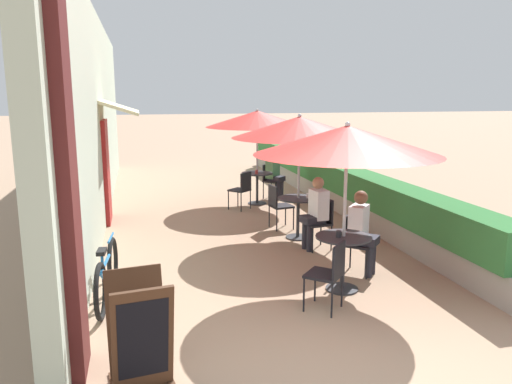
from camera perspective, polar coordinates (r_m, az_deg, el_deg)
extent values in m
plane|color=#9E7F66|center=(5.16, 8.93, -19.56)|extent=(120.00, 120.00, 0.00)
cube|color=#B2C1AD|center=(11.31, -17.62, 8.05)|extent=(0.24, 14.39, 4.20)
cube|color=#4C1919|center=(4.75, -20.91, 4.11)|extent=(0.12, 0.56, 4.20)
cube|color=maroon|center=(10.69, -16.70, 2.28)|extent=(0.08, 0.96, 2.10)
cube|color=beige|center=(10.56, -15.40, 9.34)|extent=(0.78, 1.80, 0.30)
cube|color=gray|center=(12.28, 8.37, -0.16)|extent=(0.44, 13.39, 0.45)
cube|color=#2D6B33|center=(12.19, 8.44, 2.17)|extent=(0.60, 12.72, 0.56)
cylinder|color=#28282D|center=(7.01, 9.78, -10.83)|extent=(0.44, 0.44, 0.02)
cylinder|color=#28282D|center=(6.89, 9.88, -8.00)|extent=(0.06, 0.06, 0.74)
cylinder|color=#28282D|center=(6.78, 9.99, -5.08)|extent=(0.75, 0.75, 0.02)
cylinder|color=#B7B7BC|center=(6.69, 10.09, -2.25)|extent=(0.04, 0.04, 2.18)
cone|color=red|center=(6.54, 10.37, 5.86)|extent=(2.43, 2.43, 0.38)
sphere|color=#B7B7BC|center=(6.52, 10.44, 7.60)|extent=(0.07, 0.07, 0.07)
cube|color=black|center=(6.23, 7.74, -9.34)|extent=(0.56, 0.56, 0.04)
cube|color=black|center=(6.10, 9.43, -7.75)|extent=(0.28, 0.30, 0.42)
cylinder|color=black|center=(6.53, 6.76, -10.45)|extent=(0.02, 0.02, 0.45)
cylinder|color=black|center=(6.22, 5.49, -11.55)|extent=(0.02, 0.02, 0.45)
cylinder|color=black|center=(6.41, 9.80, -10.95)|extent=(0.02, 0.02, 0.45)
cylinder|color=black|center=(6.10, 8.67, -12.11)|extent=(0.02, 0.02, 0.45)
cube|color=black|center=(7.51, 11.69, -5.85)|extent=(0.56, 0.56, 0.04)
cube|color=black|center=(7.51, 10.40, -4.15)|extent=(0.28, 0.30, 0.42)
cylinder|color=black|center=(7.37, 12.55, -8.07)|extent=(0.02, 0.02, 0.45)
cylinder|color=black|center=(7.70, 13.31, -7.26)|extent=(0.02, 0.02, 0.45)
cylinder|color=black|center=(7.47, 9.88, -7.70)|extent=(0.02, 0.02, 0.45)
cylinder|color=black|center=(7.80, 10.74, -6.92)|extent=(0.02, 0.02, 0.45)
cylinder|color=#23232D|center=(7.46, 12.77, -7.76)|extent=(0.11, 0.11, 0.47)
cylinder|color=#23232D|center=(7.61, 13.11, -7.41)|extent=(0.11, 0.11, 0.47)
cube|color=#23232D|center=(7.47, 12.37, -5.35)|extent=(0.47, 0.46, 0.12)
cube|color=white|center=(7.43, 11.64, -3.40)|extent=(0.39, 0.40, 0.50)
sphere|color=brown|center=(7.34, 11.90, -0.62)|extent=(0.20, 0.20, 0.20)
cylinder|color=#232328|center=(6.70, 9.42, -4.74)|extent=(0.07, 0.07, 0.09)
cylinder|color=#28282D|center=(9.29, 4.78, -5.16)|extent=(0.44, 0.44, 0.02)
cylinder|color=#28282D|center=(9.19, 4.82, -2.97)|extent=(0.06, 0.06, 0.74)
cylinder|color=#28282D|center=(9.11, 4.85, -0.73)|extent=(0.75, 0.75, 0.02)
cylinder|color=#B7B7BC|center=(9.04, 4.89, 1.40)|extent=(0.04, 0.04, 2.18)
cone|color=red|center=(8.93, 4.99, 7.40)|extent=(2.43, 2.43, 0.38)
sphere|color=#B7B7BC|center=(8.92, 5.01, 8.68)|extent=(0.07, 0.07, 0.07)
cube|color=black|center=(9.80, 2.92, -1.62)|extent=(0.46, 0.46, 0.04)
cube|color=black|center=(9.68, 1.94, -0.50)|extent=(0.09, 0.38, 0.42)
cylinder|color=black|center=(9.77, 4.31, -3.03)|extent=(0.02, 0.02, 0.45)
cylinder|color=black|center=(10.08, 3.39, -2.56)|extent=(0.02, 0.02, 0.45)
cylinder|color=black|center=(9.62, 2.39, -3.24)|extent=(0.02, 0.02, 0.45)
cylinder|color=black|center=(9.94, 1.52, -2.76)|extent=(0.02, 0.02, 0.45)
cube|color=black|center=(8.57, 7.01, -3.58)|extent=(0.46, 0.46, 0.04)
cube|color=black|center=(8.60, 8.11, -2.09)|extent=(0.09, 0.38, 0.42)
cylinder|color=black|center=(8.69, 5.35, -4.85)|extent=(0.02, 0.02, 0.45)
cylinder|color=black|center=(8.39, 6.49, -5.48)|extent=(0.02, 0.02, 0.45)
cylinder|color=black|center=(8.86, 7.42, -4.59)|extent=(0.02, 0.02, 0.45)
cylinder|color=black|center=(8.56, 8.61, -5.19)|extent=(0.02, 0.02, 0.45)
cylinder|color=#23232D|center=(8.61, 5.66, -4.96)|extent=(0.11, 0.11, 0.47)
cylinder|color=#23232D|center=(8.47, 6.17, -5.23)|extent=(0.11, 0.11, 0.47)
cube|color=#23232D|center=(8.50, 6.49, -3.12)|extent=(0.40, 0.35, 0.12)
cube|color=white|center=(8.50, 7.18, -1.41)|extent=(0.27, 0.37, 0.50)
sphere|color=#A87556|center=(8.41, 7.12, 1.04)|extent=(0.20, 0.20, 0.20)
cylinder|color=white|center=(9.08, 5.99, -0.43)|extent=(0.07, 0.07, 0.09)
cylinder|color=#28282D|center=(12.06, 0.13, -1.29)|extent=(0.44, 0.44, 0.02)
cylinder|color=#28282D|center=(11.98, 0.13, 0.42)|extent=(0.06, 0.06, 0.74)
cylinder|color=#28282D|center=(11.92, 0.13, 2.15)|extent=(0.75, 0.75, 0.02)
cylinder|color=#B7B7BC|center=(11.87, 0.13, 3.79)|extent=(0.04, 0.04, 2.18)
cone|color=red|center=(11.79, 0.14, 8.36)|extent=(2.43, 2.43, 0.38)
sphere|color=#B7B7BC|center=(11.78, 0.14, 9.33)|extent=(0.07, 0.07, 0.07)
cube|color=black|center=(12.56, 1.99, 1.25)|extent=(0.56, 0.56, 0.04)
cube|color=black|center=(12.62, 1.29, 2.27)|extent=(0.30, 0.28, 0.42)
cylinder|color=black|center=(12.35, 2.23, 0.02)|extent=(0.02, 0.02, 0.45)
cylinder|color=black|center=(12.65, 3.11, 0.28)|extent=(0.02, 0.02, 0.45)
cylinder|color=black|center=(12.55, 0.84, 0.20)|extent=(0.02, 0.02, 0.45)
cylinder|color=black|center=(12.84, 1.74, 0.45)|extent=(0.02, 0.02, 0.45)
cylinder|color=#23232D|center=(12.43, 2.48, 0.14)|extent=(0.11, 0.11, 0.47)
cylinder|color=#23232D|center=(12.57, 2.87, 0.25)|extent=(0.11, 0.11, 0.47)
cube|color=#23232D|center=(12.49, 2.34, 1.57)|extent=(0.46, 0.47, 0.12)
cube|color=#4C8456|center=(12.51, 1.92, 2.75)|extent=(0.40, 0.39, 0.50)
sphere|color=tan|center=(12.45, 2.01, 4.42)|extent=(0.20, 0.20, 0.20)
cube|color=black|center=(11.40, -1.91, 0.22)|extent=(0.56, 0.56, 0.04)
cube|color=black|center=(11.25, -1.16, 1.17)|extent=(0.30, 0.28, 0.42)
cylinder|color=black|center=(11.69, -2.08, -0.62)|extent=(0.02, 0.02, 0.45)
cylinder|color=black|center=(11.41, -3.17, -0.93)|extent=(0.02, 0.02, 0.45)
cylinder|color=black|center=(11.48, -0.65, -0.84)|extent=(0.02, 0.02, 0.45)
cylinder|color=black|center=(11.20, -1.71, -1.15)|extent=(0.02, 0.02, 0.45)
cylinder|color=#B73D3D|center=(11.78, 0.07, 2.33)|extent=(0.07, 0.07, 0.09)
torus|color=black|center=(7.20, -16.06, -7.70)|extent=(0.12, 0.69, 0.69)
torus|color=black|center=(6.23, -17.34, -10.80)|extent=(0.12, 0.69, 0.69)
cylinder|color=#236BA8|center=(6.65, -16.74, -7.61)|extent=(0.11, 0.82, 0.04)
cylinder|color=#236BA8|center=(6.54, -16.89, -9.55)|extent=(0.09, 0.60, 0.40)
cylinder|color=#236BA8|center=(6.35, -17.17, -7.56)|extent=(0.04, 0.04, 0.24)
cube|color=black|center=(6.31, -17.23, -6.52)|extent=(0.12, 0.23, 0.05)
cylinder|color=#236BA8|center=(7.06, -16.26, -5.03)|extent=(0.07, 0.46, 0.03)
cube|color=#422819|center=(4.98, -13.55, -14.19)|extent=(0.56, 0.31, 1.02)
cube|color=black|center=(4.99, -13.59, -13.88)|extent=(0.46, 0.22, 0.77)
cube|color=#422819|center=(4.63, -12.79, -16.24)|extent=(0.56, 0.31, 1.02)
cube|color=black|center=(4.60, -12.76, -16.12)|extent=(0.46, 0.22, 0.77)
cube|color=#422819|center=(5.08, -9.99, -19.95)|extent=(0.13, 0.48, 0.02)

